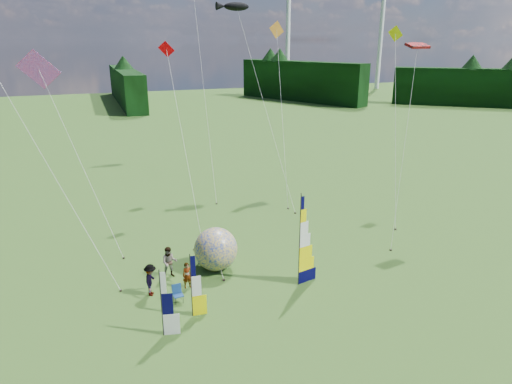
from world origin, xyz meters
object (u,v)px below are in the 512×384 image
object	(u,v)px
feather_banner_main	(300,242)
bol_inflatable	(216,249)
spectator_c	(151,280)
camp_chair	(178,294)
kite_whale	(264,94)
side_banner_far	(162,304)
spectator_d	(201,251)
side_banner_left	(191,287)
spectator_a	(187,275)
spectator_b	(169,262)

from	to	relation	value
feather_banner_main	bol_inflatable	world-z (taller)	feather_banner_main
spectator_c	camp_chair	size ratio (longest dim) A/B	1.89
bol_inflatable	kite_whale	size ratio (longest dim) A/B	0.15
feather_banner_main	camp_chair	bearing A→B (deg)	162.76
feather_banner_main	kite_whale	bearing A→B (deg)	63.04
side_banner_far	spectator_d	bearing A→B (deg)	74.25
bol_inflatable	spectator_d	distance (m)	1.25
spectator_c	camp_chair	distance (m)	1.80
bol_inflatable	spectator_c	bearing A→B (deg)	-158.26
kite_whale	bol_inflatable	bearing A→B (deg)	-119.61
feather_banner_main	spectator_c	world-z (taller)	feather_banner_main
side_banner_left	kite_whale	bearing A→B (deg)	62.27
camp_chair	bol_inflatable	bearing A→B (deg)	39.09
side_banner_left	spectator_a	size ratio (longest dim) A/B	2.21
bol_inflatable	spectator_b	bearing A→B (deg)	-179.80
side_banner_left	spectator_c	world-z (taller)	side_banner_left
side_banner_left	side_banner_far	xyz separation A→B (m)	(-1.64, -1.07, -0.01)
side_banner_far	kite_whale	world-z (taller)	kite_whale
feather_banner_main	side_banner_far	size ratio (longest dim) A/B	1.59
side_banner_far	camp_chair	distance (m)	3.12
spectator_a	spectator_b	world-z (taller)	spectator_b
camp_chair	kite_whale	world-z (taller)	kite_whale
spectator_b	kite_whale	size ratio (longest dim) A/B	0.11
spectator_d	spectator_c	bearing A→B (deg)	65.37
spectator_b	side_banner_far	bearing A→B (deg)	-92.48
feather_banner_main	camp_chair	size ratio (longest dim) A/B	5.53
spectator_c	spectator_d	distance (m)	4.33
side_banner_left	kite_whale	world-z (taller)	kite_whale
spectator_a	spectator_b	distance (m)	1.73
side_banner_far	spectator_a	distance (m)	4.52
camp_chair	kite_whale	xyz separation A→B (m)	(11.03, 15.78, 8.34)
side_banner_far	spectator_c	xyz separation A→B (m)	(0.00, 3.86, -0.76)
bol_inflatable	kite_whale	distance (m)	16.98
kite_whale	spectator_b	bearing A→B (deg)	-127.68
bol_inflatable	spectator_c	size ratio (longest dim) A/B	1.45
spectator_a	kite_whale	bearing A→B (deg)	50.76
feather_banner_main	kite_whale	world-z (taller)	kite_whale
side_banner_far	spectator_a	world-z (taller)	side_banner_far
spectator_a	spectator_d	distance (m)	2.91
feather_banner_main	spectator_d	world-z (taller)	feather_banner_main
side_banner_left	kite_whale	distance (m)	21.54
spectator_d	camp_chair	bearing A→B (deg)	88.27
spectator_b	spectator_a	bearing A→B (deg)	-54.65
spectator_c	kite_whale	bearing A→B (deg)	-20.53
bol_inflatable	spectator_a	bearing A→B (deg)	-143.17
side_banner_far	kite_whale	size ratio (longest dim) A/B	0.19
feather_banner_main	side_banner_left	size ratio (longest dim) A/B	1.58
camp_chair	kite_whale	bearing A→B (deg)	49.23
bol_inflatable	kite_whale	xyz separation A→B (m)	(8.12, 12.88, 7.51)
spectator_b	spectator_d	bearing A→B (deg)	35.50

